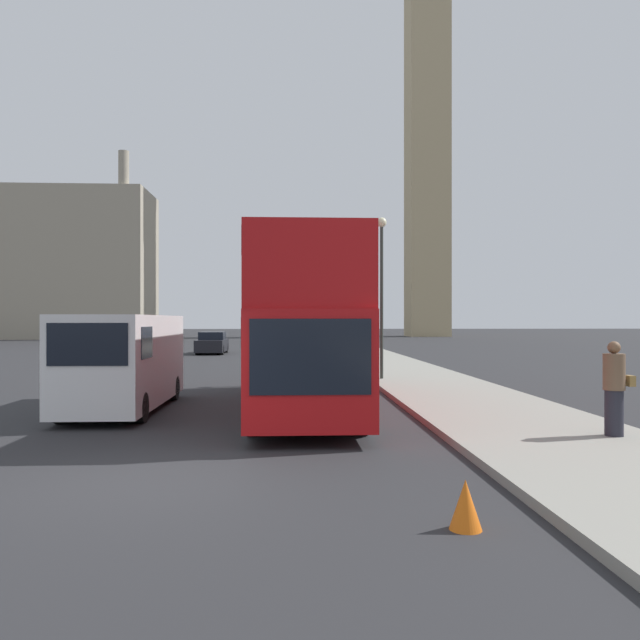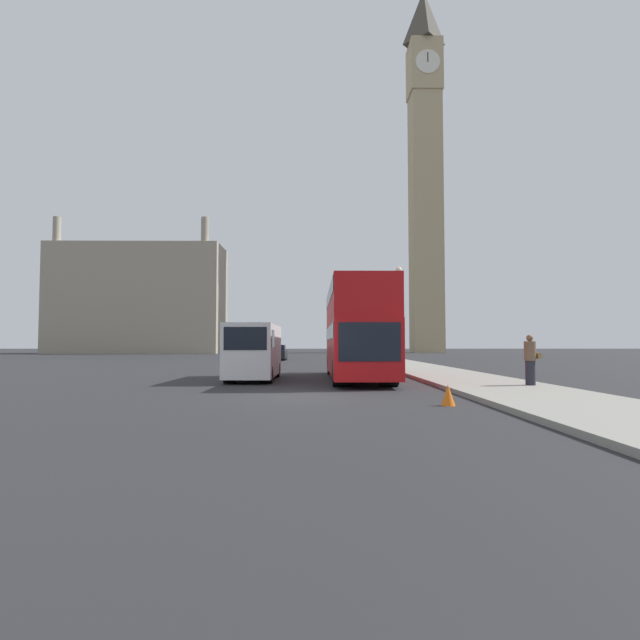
{
  "view_description": "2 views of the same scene",
  "coord_description": "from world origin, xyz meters",
  "px_view_note": "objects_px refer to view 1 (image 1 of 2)",
  "views": [
    {
      "loc": [
        2.05,
        -9.11,
        2.3
      ],
      "look_at": [
        2.89,
        7.85,
        2.3
      ],
      "focal_mm": 35.0,
      "sensor_mm": 36.0,
      "label": 1
    },
    {
      "loc": [
        0.56,
        -15.21,
        1.59
      ],
      "look_at": [
        0.88,
        16.33,
        3.1
      ],
      "focal_mm": 28.0,
      "sensor_mm": 36.0,
      "label": 2
    }
  ],
  "objects_px": {
    "white_van": "(124,360)",
    "street_lamp": "(382,273)",
    "clock_tower": "(427,82)",
    "pedestrian": "(614,389)",
    "red_double_decker_bus": "(303,320)",
    "parked_sedan": "(212,344)"
  },
  "relations": [
    {
      "from": "clock_tower",
      "to": "pedestrian",
      "type": "height_order",
      "value": "clock_tower"
    },
    {
      "from": "white_van",
      "to": "street_lamp",
      "type": "height_order",
      "value": "street_lamp"
    },
    {
      "from": "pedestrian",
      "to": "parked_sedan",
      "type": "height_order",
      "value": "pedestrian"
    },
    {
      "from": "white_van",
      "to": "street_lamp",
      "type": "distance_m",
      "value": 10.53
    },
    {
      "from": "pedestrian",
      "to": "street_lamp",
      "type": "distance_m",
      "value": 12.14
    },
    {
      "from": "clock_tower",
      "to": "pedestrian",
      "type": "relative_size",
      "value": 39.53
    },
    {
      "from": "street_lamp",
      "to": "parked_sedan",
      "type": "distance_m",
      "value": 21.99
    },
    {
      "from": "pedestrian",
      "to": "street_lamp",
      "type": "xyz_separation_m",
      "value": [
        -2.64,
        11.46,
        2.99
      ]
    },
    {
      "from": "clock_tower",
      "to": "pedestrian",
      "type": "xyz_separation_m",
      "value": [
        -13.26,
        -74.92,
        -34.59
      ]
    },
    {
      "from": "street_lamp",
      "to": "white_van",
      "type": "bearing_deg",
      "value": -138.14
    },
    {
      "from": "clock_tower",
      "to": "white_van",
      "type": "height_order",
      "value": "clock_tower"
    },
    {
      "from": "clock_tower",
      "to": "street_lamp",
      "type": "bearing_deg",
      "value": -104.07
    },
    {
      "from": "parked_sedan",
      "to": "red_double_decker_bus",
      "type": "bearing_deg",
      "value": -78.06
    },
    {
      "from": "street_lamp",
      "to": "red_double_decker_bus",
      "type": "bearing_deg",
      "value": -114.89
    },
    {
      "from": "parked_sedan",
      "to": "pedestrian",
      "type": "bearing_deg",
      "value": -70.28
    },
    {
      "from": "white_van",
      "to": "parked_sedan",
      "type": "relative_size",
      "value": 1.33
    },
    {
      "from": "red_double_decker_bus",
      "to": "pedestrian",
      "type": "xyz_separation_m",
      "value": [
        5.66,
        -4.94,
        -1.28
      ]
    },
    {
      "from": "red_double_decker_bus",
      "to": "pedestrian",
      "type": "bearing_deg",
      "value": -41.11
    },
    {
      "from": "white_van",
      "to": "pedestrian",
      "type": "distance_m",
      "value": 11.23
    },
    {
      "from": "white_van",
      "to": "parked_sedan",
      "type": "bearing_deg",
      "value": 92.25
    },
    {
      "from": "clock_tower",
      "to": "white_van",
      "type": "distance_m",
      "value": 81.62
    },
    {
      "from": "red_double_decker_bus",
      "to": "white_van",
      "type": "bearing_deg",
      "value": -176.68
    }
  ]
}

